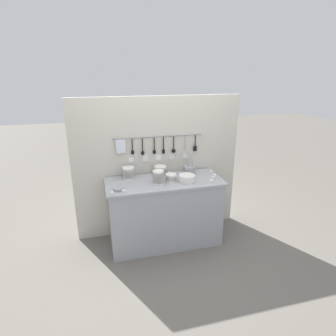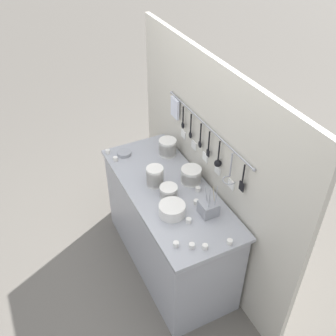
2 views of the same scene
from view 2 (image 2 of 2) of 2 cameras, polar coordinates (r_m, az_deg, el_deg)
The scene contains 19 objects.
ground_plane at distance 3.76m, azimuth 0.07°, elevation -13.25°, with size 20.00×20.00×0.00m, color #666059.
counter at distance 3.43m, azimuth 0.08°, elevation -8.61°, with size 1.48×0.63×0.88m.
back_wall at distance 3.21m, azimuth 5.67°, elevation -0.28°, with size 2.28×0.11×1.90m.
bowl_stack_tall_left at distance 3.45m, azimuth -0.05°, elevation 3.04°, with size 0.15×0.15×0.15m.
bowl_stack_wide_centre at distance 3.03m, azimuth 0.09°, elevation -3.44°, with size 0.14×0.14×0.09m.
bowl_stack_back_corner at distance 3.11m, azimuth -1.90°, elevation -1.23°, with size 0.14×0.14×0.17m.
bowl_stack_short_front at distance 3.16m, azimuth 3.38°, elevation -1.04°, with size 0.16×0.16×0.13m.
plate_stack at distance 2.88m, azimuth 0.59°, elevation -6.06°, with size 0.20×0.20×0.09m.
steel_mixing_bowl at distance 3.50m, azimuth -6.39°, elevation 2.16°, with size 0.12×0.12×0.03m.
cutlery_caddy at distance 2.90m, azimuth 5.87°, elevation -5.78°, with size 0.12×0.12×0.27m.
cup_edge_near at distance 2.69m, azimuth 5.39°, elevation -11.33°, with size 0.04×0.04×0.04m.
cup_front_right at distance 3.43m, azimuth -7.64°, elevation 1.32°, with size 0.04×0.04×0.04m.
cup_back_right at distance 3.10m, azimuth 4.36°, elevation -3.06°, with size 0.04×0.04×0.04m.
cup_centre at distance 2.74m, azimuth 8.93°, elevation -10.55°, with size 0.04×0.04×0.04m.
cup_edge_far at distance 2.99m, azimuth 4.10°, elevation -4.96°, with size 0.04×0.04×0.04m.
cup_by_caddy at distance 3.53m, azimuth -8.73°, elevation 2.36°, with size 0.04×0.04×0.04m.
cup_front_left at distance 2.69m, azimuth 1.16°, elevation -10.99°, with size 0.04×0.04×0.04m.
cup_back_left at distance 2.69m, azimuth 3.46°, elevation -11.21°, with size 0.04×0.04×0.04m.
cup_beside_plates at distance 2.85m, azimuth 3.01°, elevation -7.63°, with size 0.04×0.04×0.04m.
Camera 2 is at (2.11, -1.04, 2.93)m, focal length 42.00 mm.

